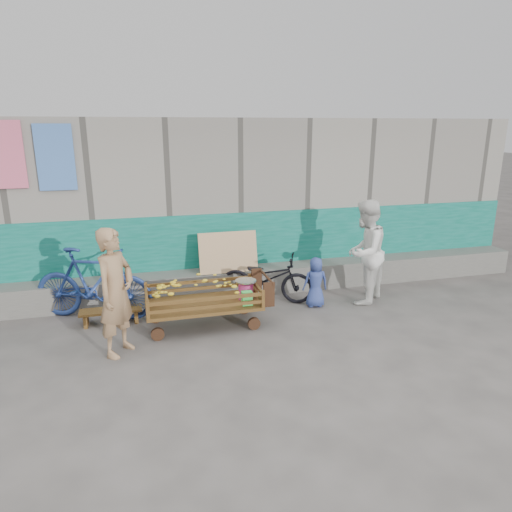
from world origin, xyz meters
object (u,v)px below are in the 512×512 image
object	(u,v)px
child	(315,282)
bicycle_dark	(266,278)
bench	(111,313)
bicycle_blue	(93,284)
vendor_man	(116,292)
woman	(365,252)
banana_cart	(201,293)

from	to	relation	value
child	bicycle_dark	bearing A→B (deg)	-24.67
bicycle_dark	bench	bearing A→B (deg)	121.09
bicycle_dark	bicycle_blue	world-z (taller)	bicycle_blue
vendor_man	bicycle_dark	world-z (taller)	vendor_man
bicycle_dark	child	bearing A→B (deg)	-95.73
vendor_man	woman	bearing A→B (deg)	-42.97
woman	bicycle_blue	xyz separation A→B (m)	(-4.30, 0.43, -0.31)
banana_cart	bicycle_blue	world-z (taller)	bicycle_blue
bicycle_dark	vendor_man	bearing A→B (deg)	143.10
bench	woman	bearing A→B (deg)	-2.17
vendor_man	bicycle_dark	size ratio (longest dim) A/B	1.07
banana_cart	bicycle_blue	distance (m)	1.70
woman	bicycle_dark	size ratio (longest dim) A/B	1.11
vendor_man	child	world-z (taller)	vendor_man
bicycle_dark	bicycle_blue	distance (m)	2.74
banana_cart	bench	distance (m)	1.42
vendor_man	bicycle_blue	world-z (taller)	vendor_man
banana_cart	child	xyz separation A→B (m)	(1.92, 0.31, -0.11)
banana_cart	bench	xyz separation A→B (m)	(-1.30, 0.46, -0.36)
woman	bicycle_dark	distance (m)	1.68
banana_cart	child	bearing A→B (deg)	9.29
banana_cart	bicycle_blue	xyz separation A→B (m)	(-1.53, 0.73, 0.04)
vendor_man	bicycle_blue	size ratio (longest dim) A/B	0.90
banana_cart	woman	world-z (taller)	woman
vendor_man	bicycle_dark	bearing A→B (deg)	-26.79
vendor_man	woman	distance (m)	4.00
vendor_man	banana_cart	bearing A→B (deg)	-30.14
child	woman	bearing A→B (deg)	-174.69
banana_cart	child	distance (m)	1.95
banana_cart	vendor_man	distance (m)	1.30
banana_cart	vendor_man	size ratio (longest dim) A/B	1.08
child	bicycle_dark	world-z (taller)	child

